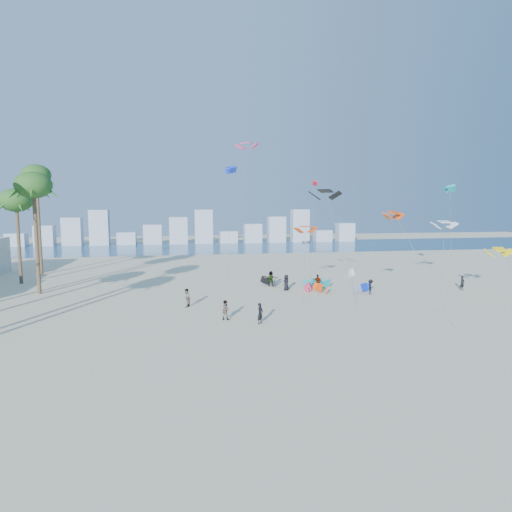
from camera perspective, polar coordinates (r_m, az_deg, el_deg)
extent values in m
plane|color=beige|center=(29.12, -0.35, -12.67)|extent=(220.00, 220.00, 0.00)
plane|color=navy|center=(99.65, -7.32, 1.14)|extent=(220.00, 220.00, 0.00)
imported|color=black|center=(35.81, 0.56, -7.52)|extent=(0.72, 0.74, 1.71)
imported|color=gray|center=(37.12, -4.09, -7.05)|extent=(1.01, 0.92, 1.67)
imported|color=black|center=(49.47, 3.99, -3.49)|extent=(1.02, 1.03, 1.80)
imported|color=gray|center=(50.72, 8.04, -3.35)|extent=(0.99, 0.99, 1.68)
imported|color=black|center=(48.79, 14.77, -3.94)|extent=(1.02, 1.22, 1.63)
imported|color=gray|center=(51.90, 1.96, -2.97)|extent=(1.78, 1.06, 1.83)
imported|color=black|center=(54.83, 25.39, -3.22)|extent=(0.66, 0.52, 1.60)
imported|color=gray|center=(42.00, -9.09, -5.43)|extent=(0.92, 1.03, 1.76)
cylinder|color=#595959|center=(45.02, 6.37, -0.98)|extent=(1.95, 6.01, 7.32)
cylinder|color=#595959|center=(43.63, 11.04, 1.17)|extent=(1.56, 5.43, 11.07)
cylinder|color=#595959|center=(54.19, 23.28, 0.03)|extent=(1.54, 2.37, 7.71)
cylinder|color=#595959|center=(48.97, -3.53, 3.60)|extent=(0.89, 4.50, 13.99)
cylinder|color=#595959|center=(59.94, 7.42, 3.61)|extent=(1.95, 4.09, 12.91)
cylinder|color=#595959|center=(58.24, -2.04, 6.09)|extent=(2.39, 3.60, 18.01)
cylinder|color=#595959|center=(55.09, 24.12, 2.26)|extent=(0.62, 2.32, 11.86)
cylinder|color=#595959|center=(39.57, 20.95, -1.24)|extent=(2.75, 5.39, 8.99)
cylinder|color=brown|center=(52.45, -26.80, 1.86)|extent=(0.40, 0.40, 11.74)
ellipsoid|color=#24531D|center=(52.35, -27.14, 8.27)|extent=(3.80, 3.80, 2.85)
cylinder|color=brown|center=(60.42, -28.63, 1.59)|extent=(0.40, 0.40, 10.22)
ellipsoid|color=#24531D|center=(60.25, -28.90, 6.43)|extent=(3.80, 3.80, 2.85)
cylinder|color=brown|center=(66.87, -26.52, 3.61)|extent=(0.40, 0.40, 13.66)
ellipsoid|color=#24531D|center=(66.93, -26.83, 9.45)|extent=(3.80, 3.80, 2.85)
cube|color=#9EADBF|center=(115.59, -28.88, 1.87)|extent=(4.40, 3.00, 3.00)
cube|color=#9EADBF|center=(113.67, -25.94, 2.41)|extent=(4.40, 3.00, 4.80)
cube|color=#9EADBF|center=(112.08, -22.92, 2.97)|extent=(4.40, 3.00, 6.60)
cube|color=#9EADBF|center=(110.81, -19.81, 3.53)|extent=(4.40, 3.00, 8.40)
cube|color=#9EADBF|center=(110.10, -16.57, 2.22)|extent=(4.40, 3.00, 3.00)
cube|color=#9EADBF|center=(109.50, -13.36, 2.77)|extent=(4.40, 3.00, 4.80)
cube|color=#9EADBF|center=(109.25, -10.12, 3.31)|extent=(4.40, 3.00, 6.60)
cube|color=#9EADBF|center=(109.37, -6.87, 3.84)|extent=(4.40, 3.00, 8.40)
cube|color=#9EADBF|center=(110.05, -3.62, 2.49)|extent=(4.40, 3.00, 3.00)
cube|color=#9EADBF|center=(110.85, -0.44, 3.00)|extent=(4.40, 3.00, 4.80)
cube|color=#9EADBF|center=(111.99, 2.70, 3.49)|extent=(4.40, 3.00, 6.60)
cube|color=#9EADBF|center=(113.47, 5.76, 3.96)|extent=(4.40, 3.00, 8.40)
cube|color=#9EADBF|center=(115.47, 8.71, 2.62)|extent=(4.40, 3.00, 3.00)
cube|color=#9EADBF|center=(117.54, 11.59, 3.08)|extent=(4.40, 3.00, 4.80)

